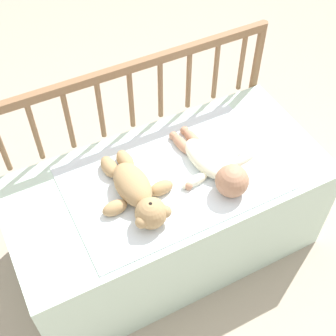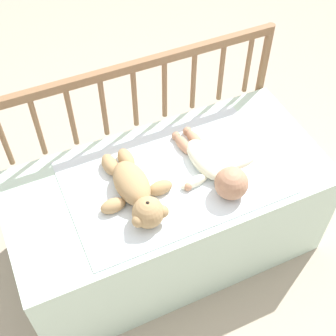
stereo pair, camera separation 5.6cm
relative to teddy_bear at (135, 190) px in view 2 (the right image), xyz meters
name	(u,v)px [view 2 (the right image)]	position (x,y,z in m)	size (l,w,h in m)	color
ground_plane	(168,246)	(0.15, 0.04, -0.57)	(12.00, 12.00, 0.00)	tan
crib_mattress	(168,215)	(0.15, 0.04, -0.31)	(1.29, 0.61, 0.52)	silver
crib_rail	(135,110)	(0.15, 0.37, 0.04)	(1.29, 0.04, 0.84)	brown
blanket	(173,177)	(0.17, 0.04, -0.05)	(0.83, 0.54, 0.01)	white
teddy_bear	(135,190)	(0.00, 0.00, 0.00)	(0.29, 0.41, 0.12)	tan
baby	(215,168)	(0.32, -0.02, 0.00)	(0.31, 0.43, 0.13)	#EAEACC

